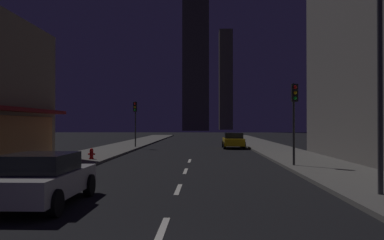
# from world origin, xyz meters

# --- Properties ---
(ground_plane) EXTENTS (78.00, 136.00, 0.10)m
(ground_plane) POSITION_xyz_m (0.00, 32.00, -0.05)
(ground_plane) COLOR black
(sidewalk_right) EXTENTS (4.00, 76.00, 0.15)m
(sidewalk_right) POSITION_xyz_m (7.00, 32.00, 0.07)
(sidewalk_right) COLOR #605E59
(sidewalk_right) RESTS_ON ground
(sidewalk_left) EXTENTS (4.00, 76.00, 0.15)m
(sidewalk_left) POSITION_xyz_m (-7.00, 32.00, 0.07)
(sidewalk_left) COLOR #605E59
(sidewalk_left) RESTS_ON ground
(lane_marking_center) EXTENTS (0.16, 23.00, 0.01)m
(lane_marking_center) POSITION_xyz_m (0.00, 8.40, 0.01)
(lane_marking_center) COLOR silver
(lane_marking_center) RESTS_ON ground
(skyscraper_distant_tall) EXTENTS (8.91, 8.57, 78.92)m
(skyscraper_distant_tall) POSITION_xyz_m (-1.94, 128.18, 39.46)
(skyscraper_distant_tall) COLOR #504C3C
(skyscraper_distant_tall) RESTS_ON ground
(skyscraper_distant_mid) EXTENTS (5.31, 7.15, 40.14)m
(skyscraper_distant_mid) POSITION_xyz_m (9.64, 153.21, 20.07)
(skyscraper_distant_mid) COLOR brown
(skyscraper_distant_mid) RESTS_ON ground
(car_parked_near) EXTENTS (1.98, 4.24, 1.45)m
(car_parked_near) POSITION_xyz_m (-3.60, 5.67, 0.74)
(car_parked_near) COLOR silver
(car_parked_near) RESTS_ON ground
(car_parked_far) EXTENTS (1.98, 4.24, 1.45)m
(car_parked_far) POSITION_xyz_m (3.60, 31.26, 0.74)
(car_parked_far) COLOR gold
(car_parked_far) RESTS_ON ground
(fire_hydrant_far_left) EXTENTS (0.42, 0.30, 0.65)m
(fire_hydrant_far_left) POSITION_xyz_m (-5.90, 18.26, 0.45)
(fire_hydrant_far_left) COLOR red
(fire_hydrant_far_left) RESTS_ON sidewalk_left
(traffic_light_near_right) EXTENTS (0.32, 0.48, 4.20)m
(traffic_light_near_right) POSITION_xyz_m (5.50, 15.00, 3.19)
(traffic_light_near_right) COLOR #2D2D2D
(traffic_light_near_right) RESTS_ON sidewalk_right
(traffic_light_far_left) EXTENTS (0.32, 0.48, 4.20)m
(traffic_light_far_left) POSITION_xyz_m (-5.50, 30.88, 3.19)
(traffic_light_far_left) COLOR #2D2D2D
(traffic_light_far_left) RESTS_ON sidewalk_left
(street_lamp_right) EXTENTS (1.96, 0.56, 6.58)m
(street_lamp_right) POSITION_xyz_m (5.38, 6.86, 5.07)
(street_lamp_right) COLOR #38383D
(street_lamp_right) RESTS_ON sidewalk_right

